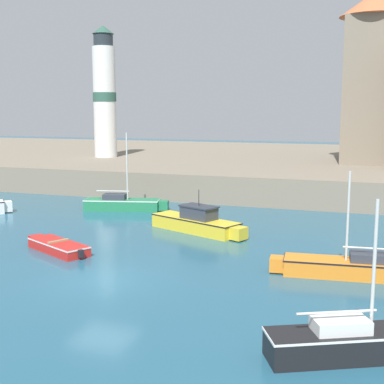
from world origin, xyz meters
The scene contains 8 objects.
ground_plane centered at (0.00, 0.00, 0.00)m, with size 200.00×200.00×0.00m, color #235670.
quay_seawall centered at (0.00, 38.13, 1.05)m, with size 120.00×40.00×2.10m, color gray.
sailboat_green_0 centered at (-6.16, 14.07, 0.47)m, with size 5.84×2.71×5.30m.
sailboat_orange_1 centered at (9.56, 3.84, 0.43)m, with size 6.57×1.97×4.38m.
motorboat_yellow_2 centered at (0.78, 9.50, 0.55)m, with size 6.19×3.59×2.41m.
dinghy_red_3 centered at (-4.26, 3.23, 0.27)m, with size 4.29×2.80×0.57m.
sailboat_black_4 centered at (10.05, -3.63, 0.48)m, with size 5.45×3.41×4.45m.
lighthouse centered at (-16.00, 29.72, 8.36)m, with size 2.31×2.31×12.90m.
Camera 1 is at (10.35, -18.34, 6.79)m, focal length 50.00 mm.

